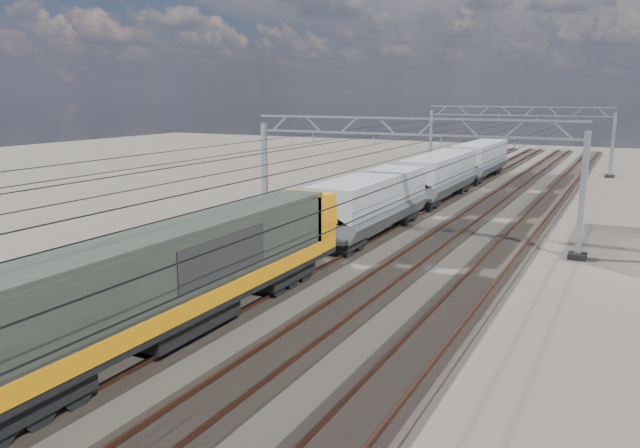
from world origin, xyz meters
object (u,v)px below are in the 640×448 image
at_px(hopper_wagon_third, 481,158).
at_px(catenary_gantry_far, 516,136).
at_px(locomotive, 176,274).
at_px(catenary_gantry_mid, 405,174).
at_px(hopper_wagon_lead, 371,200).
at_px(hopper_wagon_mid, 440,174).

bearing_deg(hopper_wagon_third, catenary_gantry_far, 75.53).
height_order(catenary_gantry_far, locomotive, catenary_gantry_far).
xyz_separation_m(catenary_gantry_mid, hopper_wagon_third, (-2.00, 28.25, -1.67)).
distance_m(catenary_gantry_far, locomotive, 53.91).
relative_size(catenary_gantry_far, locomotive, 0.94).
xyz_separation_m(locomotive, hopper_wagon_lead, (-0.00, 17.70, -0.09)).
height_order(locomotive, hopper_wagon_third, locomotive).
distance_m(catenary_gantry_mid, hopper_wagon_mid, 14.29).
relative_size(catenary_gantry_far, hopper_wagon_third, 1.53).
distance_m(locomotive, hopper_wagon_mid, 31.90).
relative_size(catenary_gantry_far, hopper_wagon_lead, 1.53).
bearing_deg(locomotive, hopper_wagon_lead, 90.00).
height_order(locomotive, hopper_wagon_mid, locomotive).
height_order(hopper_wagon_lead, hopper_wagon_third, same).
distance_m(hopper_wagon_lead, hopper_wagon_mid, 14.20).
height_order(catenary_gantry_far, hopper_wagon_lead, catenary_gantry_far).
xyz_separation_m(catenary_gantry_far, hopper_wagon_mid, (-2.00, -21.95, -1.67)).
xyz_separation_m(locomotive, hopper_wagon_third, (-0.00, 46.10, -0.09)).
height_order(hopper_wagon_lead, hopper_wagon_mid, same).
distance_m(catenary_gantry_mid, hopper_wagon_third, 28.37).
bearing_deg(catenary_gantry_far, catenary_gantry_mid, -90.00).
distance_m(catenary_gantry_mid, catenary_gantry_far, 36.00).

